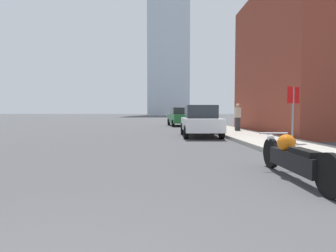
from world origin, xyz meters
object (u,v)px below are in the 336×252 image
object	(u,v)px
parked_car_white	(200,121)
parked_car_green	(179,117)
motorcycle	(293,157)
stop_sign	(293,104)
pedestrian	(238,117)

from	to	relation	value
parked_car_white	parked_car_green	distance (m)	10.51
motorcycle	stop_sign	xyz separation A→B (m)	(2.45, 4.64, 1.13)
stop_sign	parked_car_green	bearing A→B (deg)	101.20
parked_car_white	stop_sign	world-z (taller)	stop_sign
parked_car_white	stop_sign	bearing A→B (deg)	-54.13
parked_car_green	motorcycle	bearing A→B (deg)	-93.63
motorcycle	parked_car_green	bearing A→B (deg)	92.76
parked_car_white	parked_car_green	bearing A→B (deg)	93.09
motorcycle	pedestrian	size ratio (longest dim) A/B	1.70
stop_sign	pedestrian	world-z (taller)	stop_sign
parked_car_white	pedestrian	distance (m)	3.41
motorcycle	pedestrian	bearing A→B (deg)	79.20
stop_sign	pedestrian	size ratio (longest dim) A/B	1.25
parked_car_white	pedestrian	size ratio (longest dim) A/B	2.55
pedestrian	stop_sign	bearing A→B (deg)	-89.20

